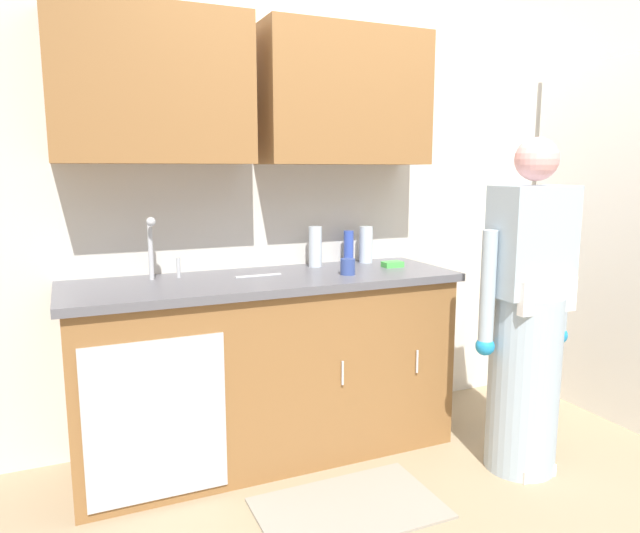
{
  "coord_description": "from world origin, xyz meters",
  "views": [
    {
      "loc": [
        -1.46,
        -2.05,
        1.47
      ],
      "look_at": [
        -0.32,
        0.55,
        1.0
      ],
      "focal_mm": 32.73,
      "sensor_mm": 36.0,
      "label": 1
    }
  ],
  "objects_px": {
    "sink": "(165,287)",
    "knife_on_counter": "(258,275)",
    "bottle_water_short": "(366,245)",
    "cup_by_sink": "(348,267)",
    "bottle_soap": "(315,247)",
    "bottle_water_tall": "(349,247)",
    "sponge": "(392,264)",
    "person_at_sink": "(526,333)"
  },
  "relations": [
    {
      "from": "sink",
      "to": "knife_on_counter",
      "type": "relative_size",
      "value": 2.08
    },
    {
      "from": "sink",
      "to": "bottle_water_short",
      "type": "bearing_deg",
      "value": 9.26
    },
    {
      "from": "bottle_water_short",
      "to": "cup_by_sink",
      "type": "distance_m",
      "value": 0.41
    },
    {
      "from": "bottle_soap",
      "to": "bottle_water_tall",
      "type": "xyz_separation_m",
      "value": [
        0.22,
        0.03,
        -0.02
      ]
    },
    {
      "from": "knife_on_counter",
      "to": "sponge",
      "type": "xyz_separation_m",
      "value": [
        0.77,
        -0.03,
        0.01
      ]
    },
    {
      "from": "sink",
      "to": "bottle_water_tall",
      "type": "bearing_deg",
      "value": 10.96
    },
    {
      "from": "bottle_soap",
      "to": "bottle_water_tall",
      "type": "bearing_deg",
      "value": 7.26
    },
    {
      "from": "bottle_soap",
      "to": "bottle_water_tall",
      "type": "distance_m",
      "value": 0.22
    },
    {
      "from": "sink",
      "to": "bottle_soap",
      "type": "bearing_deg",
      "value": 11.91
    },
    {
      "from": "bottle_water_short",
      "to": "knife_on_counter",
      "type": "xyz_separation_m",
      "value": [
        -0.7,
        -0.16,
        -0.1
      ]
    },
    {
      "from": "sponge",
      "to": "cup_by_sink",
      "type": "bearing_deg",
      "value": -161.28
    },
    {
      "from": "sink",
      "to": "bottle_water_short",
      "type": "height_order",
      "value": "sink"
    },
    {
      "from": "sink",
      "to": "bottle_soap",
      "type": "height_order",
      "value": "sink"
    },
    {
      "from": "sink",
      "to": "cup_by_sink",
      "type": "xyz_separation_m",
      "value": [
        0.9,
        -0.12,
        0.06
      ]
    },
    {
      "from": "sink",
      "to": "knife_on_counter",
      "type": "bearing_deg",
      "value": 3.47
    },
    {
      "from": "sink",
      "to": "bottle_water_tall",
      "type": "relative_size",
      "value": 2.66
    },
    {
      "from": "sponge",
      "to": "sink",
      "type": "bearing_deg",
      "value": 179.86
    },
    {
      "from": "bottle_water_tall",
      "to": "cup_by_sink",
      "type": "xyz_separation_m",
      "value": [
        -0.17,
        -0.32,
        -0.05
      ]
    },
    {
      "from": "bottle_water_tall",
      "to": "sponge",
      "type": "relative_size",
      "value": 1.71
    },
    {
      "from": "bottle_water_tall",
      "to": "cup_by_sink",
      "type": "relative_size",
      "value": 2.3
    },
    {
      "from": "bottle_water_tall",
      "to": "sponge",
      "type": "height_order",
      "value": "bottle_water_tall"
    },
    {
      "from": "sink",
      "to": "cup_by_sink",
      "type": "distance_m",
      "value": 0.91
    },
    {
      "from": "knife_on_counter",
      "to": "sponge",
      "type": "relative_size",
      "value": 2.18
    },
    {
      "from": "bottle_water_short",
      "to": "cup_by_sink",
      "type": "bearing_deg",
      "value": -131.23
    },
    {
      "from": "cup_by_sink",
      "to": "knife_on_counter",
      "type": "xyz_separation_m",
      "value": [
        -0.43,
        0.14,
        -0.04
      ]
    },
    {
      "from": "person_at_sink",
      "to": "bottle_water_tall",
      "type": "xyz_separation_m",
      "value": [
        -0.53,
        0.87,
        0.34
      ]
    },
    {
      "from": "person_at_sink",
      "to": "knife_on_counter",
      "type": "xyz_separation_m",
      "value": [
        -1.13,
        0.69,
        0.25
      ]
    },
    {
      "from": "bottle_water_tall",
      "to": "knife_on_counter",
      "type": "height_order",
      "value": "bottle_water_tall"
    },
    {
      "from": "person_at_sink",
      "to": "bottle_soap",
      "type": "height_order",
      "value": "person_at_sink"
    },
    {
      "from": "person_at_sink",
      "to": "bottle_soap",
      "type": "bearing_deg",
      "value": 131.72
    },
    {
      "from": "bottle_water_tall",
      "to": "sponge",
      "type": "xyz_separation_m",
      "value": [
        0.17,
        -0.21,
        -0.08
      ]
    },
    {
      "from": "knife_on_counter",
      "to": "sink",
      "type": "bearing_deg",
      "value": 2.5
    },
    {
      "from": "knife_on_counter",
      "to": "bottle_soap",
      "type": "bearing_deg",
      "value": -159.37
    },
    {
      "from": "bottle_soap",
      "to": "bottle_water_short",
      "type": "distance_m",
      "value": 0.32
    },
    {
      "from": "bottle_water_tall",
      "to": "cup_by_sink",
      "type": "distance_m",
      "value": 0.37
    },
    {
      "from": "bottle_water_short",
      "to": "bottle_water_tall",
      "type": "distance_m",
      "value": 0.11
    },
    {
      "from": "bottle_soap",
      "to": "sponge",
      "type": "distance_m",
      "value": 0.44
    },
    {
      "from": "sink",
      "to": "sponge",
      "type": "xyz_separation_m",
      "value": [
        1.23,
        -0.0,
        0.03
      ]
    },
    {
      "from": "sink",
      "to": "cup_by_sink",
      "type": "bearing_deg",
      "value": -7.3
    },
    {
      "from": "bottle_soap",
      "to": "person_at_sink",
      "type": "bearing_deg",
      "value": -48.28
    },
    {
      "from": "person_at_sink",
      "to": "cup_by_sink",
      "type": "bearing_deg",
      "value": 141.8
    },
    {
      "from": "bottle_water_short",
      "to": "sponge",
      "type": "height_order",
      "value": "bottle_water_short"
    }
  ]
}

